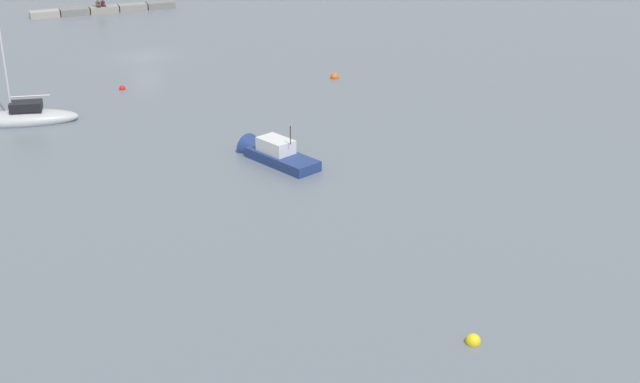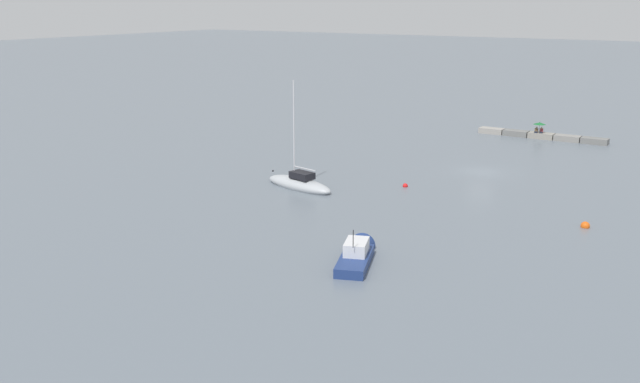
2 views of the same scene
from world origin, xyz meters
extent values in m
plane|color=slate|center=(0.00, 0.00, 0.00)|extent=(500.00, 500.00, 0.00)
cube|color=slate|center=(-6.21, -20.63, 0.34)|extent=(2.99, 1.52, 0.69)
cube|color=gray|center=(-3.11, -20.63, 0.34)|extent=(2.99, 1.52, 0.69)
cube|color=gray|center=(0.00, -20.63, 0.34)|extent=(2.99, 1.52, 0.69)
cube|color=slate|center=(3.11, -20.63, 0.34)|extent=(2.99, 1.52, 0.69)
cube|color=gray|center=(6.21, -20.63, 0.34)|extent=(2.99, 1.52, 0.69)
cube|color=#1E2333|center=(0.01, -20.39, 0.77)|extent=(0.42, 0.47, 0.16)
cube|color=maroon|center=(0.05, -20.67, 0.95)|extent=(0.43, 0.28, 0.52)
sphere|color=tan|center=(0.05, -20.67, 1.31)|extent=(0.22, 0.22, 0.22)
cube|color=#1E2333|center=(0.57, -20.22, 0.77)|extent=(0.42, 0.47, 0.16)
cube|color=brown|center=(0.61, -20.50, 0.95)|extent=(0.43, 0.28, 0.52)
sphere|color=tan|center=(0.61, -20.50, 1.31)|extent=(0.22, 0.22, 0.22)
cylinder|color=black|center=(0.33, -20.64, 1.21)|extent=(0.02, 0.02, 1.05)
ellipsoid|color=#ADB2B7|center=(11.61, 14.54, 0.27)|extent=(7.82, 3.62, 1.29)
cube|color=black|center=(11.24, 14.61, 1.21)|extent=(2.33, 1.69, 0.59)
cylinder|color=silver|center=(12.20, 14.41, 5.21)|extent=(0.13, 0.13, 8.60)
cylinder|color=silver|center=(10.91, 14.68, 1.88)|extent=(2.60, 0.62, 0.10)
cube|color=navy|center=(-2.20, 28.61, 0.21)|extent=(3.47, 5.30, 0.83)
cone|color=navy|center=(-1.32, 26.28, 0.21)|extent=(2.25, 2.25, 1.75)
cube|color=silver|center=(-1.99, 28.05, 1.04)|extent=(2.07, 2.54, 0.83)
cube|color=#283847|center=(-1.78, 27.49, 1.08)|extent=(1.26, 0.56, 0.58)
cylinder|color=black|center=(-2.47, 29.30, 2.03)|extent=(0.05, 0.05, 1.16)
sphere|color=#EA5914|center=(-12.67, 12.66, 0.12)|extent=(0.66, 0.66, 0.66)
sphere|color=red|center=(3.74, 9.13, 0.08)|extent=(0.47, 0.47, 0.47)
sphere|color=yellow|center=(-2.39, 49.66, 0.11)|extent=(0.61, 0.61, 0.61)
camera|label=1|loc=(14.35, 73.67, 19.04)|focal=47.84mm
camera|label=2|loc=(-23.05, 65.31, 16.25)|focal=39.90mm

